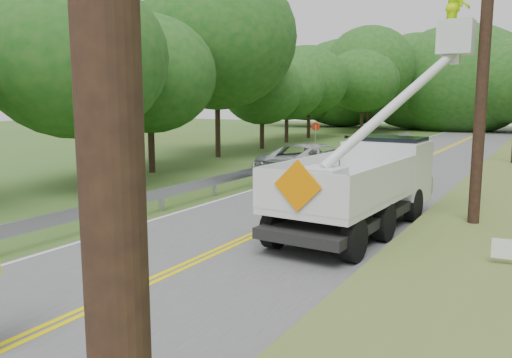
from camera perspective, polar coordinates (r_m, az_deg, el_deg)
The scene contains 11 objects.
ground at distance 9.51m, azimuth -18.91°, elevation -13.89°, with size 140.00×140.00×0.00m, color #44581E.
road at distance 21.10m, azimuth 10.89°, elevation -1.10°, with size 7.20×96.00×0.03m.
guardrail at distance 23.42m, azimuth 2.34°, elevation 1.37°, with size 0.18×48.00×0.77m.
utility_poles at distance 22.82m, azimuth 26.13°, elevation 12.16°, with size 1.60×43.30×10.00m.
treeline_left at distance 39.41m, azimuth 3.33°, elevation 12.18°, with size 10.74×54.66×11.40m.
treeline_horizon at distance 62.51m, azimuth 23.06°, elevation 9.90°, with size 55.90×14.27×12.43m.
bucket_truck at distance 15.08m, azimuth 12.95°, elevation 0.81°, with size 3.88×7.03×6.77m.
suv_silver at distance 23.06m, azimuth 6.48°, elevation 1.94°, with size 2.74×5.95×1.65m, color silver.
suv_darkgrey at distance 31.32m, azimuth 14.17°, elevation 3.47°, with size 2.20×5.42×1.57m, color #3F4047.
stop_sign_permanent at distance 29.29m, azimuth 6.55°, elevation 4.66°, with size 0.44×0.26×2.28m.
yard_sign at distance 11.55m, azimuth 25.82°, elevation -7.09°, with size 0.57×0.10×0.83m.
Camera 1 is at (6.72, -5.68, 3.60)m, focal length 36.46 mm.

